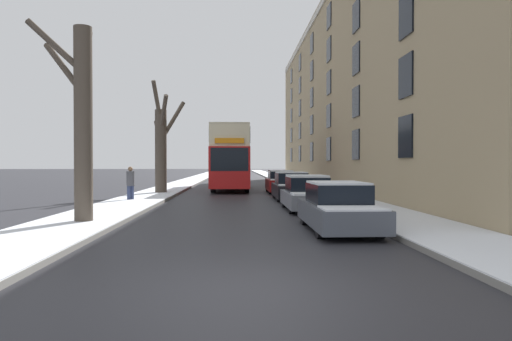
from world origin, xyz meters
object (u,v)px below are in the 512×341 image
bare_tree_left_0 (82,118)px  parked_car_2 (291,187)px  parked_car_3 (281,182)px  parked_car_0 (338,208)px  bare_tree_left_1 (161,146)px  parked_car_1 (307,194)px  pedestrian_left_sidewalk (130,183)px  double_decker_bus (231,155)px

bare_tree_left_0 → parked_car_2: bearing=52.0°
parked_car_3 → parked_car_0: bearing=-90.0°
parked_car_0 → bare_tree_left_1: bearing=116.1°
bare_tree_left_0 → parked_car_1: bare_tree_left_0 is taller
bare_tree_left_0 → bare_tree_left_1: bearing=89.4°
parked_car_3 → pedestrian_left_sidewalk: size_ratio=2.56×
parked_car_0 → bare_tree_left_0: bearing=170.0°
parked_car_3 → double_decker_bus: bearing=130.0°
parked_car_1 → parked_car_2: parked_car_2 is taller
parked_car_1 → pedestrian_left_sidewalk: size_ratio=2.39×
parked_car_0 → pedestrian_left_sidewalk: 12.46m
bare_tree_left_0 → pedestrian_left_sidewalk: bearing=93.1°
bare_tree_left_1 → double_decker_bus: bearing=53.3°
bare_tree_left_0 → parked_car_2: 12.50m
double_decker_bus → pedestrian_left_sidewalk: (-4.70, -11.05, -1.55)m
bare_tree_left_0 → bare_tree_left_1: (0.14, 13.78, -0.28)m
bare_tree_left_0 → double_decker_bus: bearing=77.6°
parked_car_2 → parked_car_1: bearing=-90.0°
parked_car_2 → double_decker_bus: bearing=108.8°
bare_tree_left_1 → parked_car_3: 7.91m
double_decker_bus → parked_car_2: 10.36m
parked_car_0 → double_decker_bus: bearing=99.0°
double_decker_bus → parked_car_3: 5.42m
double_decker_bus → pedestrian_left_sidewalk: bearing=-113.0°
pedestrian_left_sidewalk → parked_car_3: bearing=-3.3°
parked_car_0 → parked_car_1: 5.63m
double_decker_bus → parked_car_1: size_ratio=2.68×
double_decker_bus → parked_car_2: size_ratio=2.64×
bare_tree_left_1 → bare_tree_left_0: bearing=-90.6°
bare_tree_left_0 → parked_car_1: (7.53, 4.30, -2.61)m
double_decker_bus → parked_car_2: bearing=-71.2°
parked_car_0 → pedestrian_left_sidewalk: (-7.98, 9.57, 0.32)m
bare_tree_left_0 → parked_car_3: bare_tree_left_0 is taller
bare_tree_left_0 → parked_car_1: size_ratio=1.50×
parked_car_1 → parked_car_2: 5.33m
parked_car_0 → parked_car_3: size_ratio=0.97×
double_decker_bus → pedestrian_left_sidewalk: double_decker_bus is taller
bare_tree_left_0 → parked_car_0: 8.09m
bare_tree_left_0 → parked_car_3: bearing=63.9°
bare_tree_left_1 → double_decker_bus: size_ratio=0.60×
bare_tree_left_0 → parked_car_2: bare_tree_left_0 is taller
parked_car_2 → parked_car_3: (0.00, 5.75, 0.01)m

